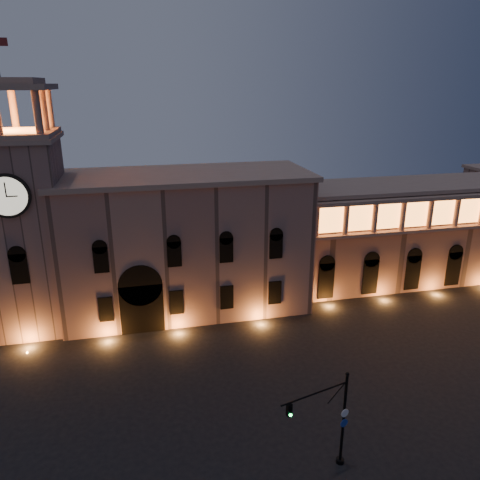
# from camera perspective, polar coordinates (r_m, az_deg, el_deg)

# --- Properties ---
(ground) EXTENTS (160.00, 160.00, 0.00)m
(ground) POSITION_cam_1_polar(r_m,az_deg,el_deg) (44.63, 0.01, -20.03)
(ground) COLOR black
(ground) RESTS_ON ground
(government_building) EXTENTS (30.80, 12.80, 17.60)m
(government_building) POSITION_cam_1_polar(r_m,az_deg,el_deg) (59.37, -6.66, -0.29)
(government_building) COLOR #8A655A
(government_building) RESTS_ON ground
(clock_tower) EXTENTS (9.80, 9.80, 32.40)m
(clock_tower) POSITION_cam_1_polar(r_m,az_deg,el_deg) (58.48, -24.93, 1.60)
(clock_tower) COLOR #8A655A
(clock_tower) RESTS_ON ground
(colonnade_wing) EXTENTS (40.60, 11.50, 14.50)m
(colonnade_wing) POSITION_cam_1_polar(r_m,az_deg,el_deg) (73.18, 20.72, 1.07)
(colonnade_wing) COLOR #855F55
(colonnade_wing) RESTS_ON ground
(traffic_light) EXTENTS (5.78, 1.86, 8.17)m
(traffic_light) POSITION_cam_1_polar(r_m,az_deg,el_deg) (37.46, 11.28, -20.82)
(traffic_light) COLOR black
(traffic_light) RESTS_ON ground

